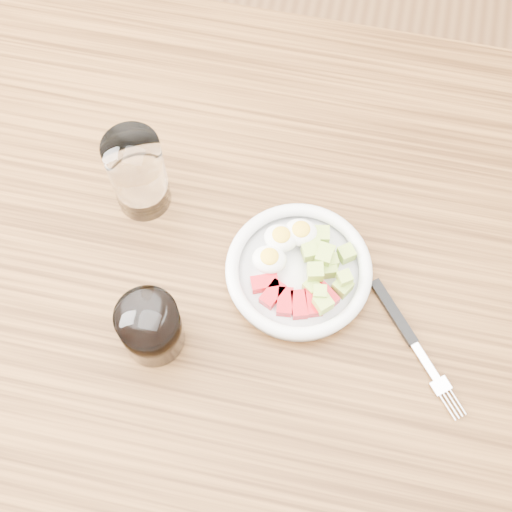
% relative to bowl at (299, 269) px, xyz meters
% --- Properties ---
extents(ground, '(4.00, 4.00, 0.00)m').
position_rel_bowl_xyz_m(ground, '(-0.05, -0.01, -0.79)').
color(ground, brown).
rests_on(ground, ground).
extents(dining_table, '(1.50, 0.90, 0.77)m').
position_rel_bowl_xyz_m(dining_table, '(-0.05, -0.01, -0.12)').
color(dining_table, brown).
rests_on(dining_table, ground).
extents(bowl, '(0.19, 0.19, 0.05)m').
position_rel_bowl_xyz_m(bowl, '(0.00, 0.00, 0.00)').
color(bowl, white).
rests_on(bowl, dining_table).
extents(fork, '(0.14, 0.17, 0.01)m').
position_rel_bowl_xyz_m(fork, '(0.15, -0.05, -0.01)').
color(fork, black).
rests_on(fork, dining_table).
extents(water_glass, '(0.07, 0.07, 0.13)m').
position_rel_bowl_xyz_m(water_glass, '(-0.23, 0.07, 0.05)').
color(water_glass, white).
rests_on(water_glass, dining_table).
extents(coffee_glass, '(0.08, 0.08, 0.09)m').
position_rel_bowl_xyz_m(coffee_glass, '(-0.16, -0.13, 0.03)').
color(coffee_glass, white).
rests_on(coffee_glass, dining_table).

